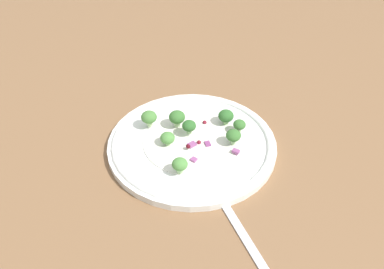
% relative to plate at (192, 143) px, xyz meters
% --- Properties ---
extents(ground_plane, '(1.80, 1.80, 0.02)m').
position_rel_plate_xyz_m(ground_plane, '(-0.01, -0.01, -0.02)').
color(ground_plane, brown).
extents(plate, '(0.28, 0.28, 0.02)m').
position_rel_plate_xyz_m(plate, '(0.00, 0.00, 0.00)').
color(plate, white).
rests_on(plate, ground_plane).
extents(dressing_pool, '(0.16, 0.16, 0.00)m').
position_rel_plate_xyz_m(dressing_pool, '(0.00, 0.00, 0.00)').
color(dressing_pool, white).
rests_on(dressing_pool, plate).
extents(broccoli_floret_0, '(0.02, 0.02, 0.02)m').
position_rel_plate_xyz_m(broccoli_floret_0, '(-0.02, 0.08, 0.02)').
color(broccoli_floret_0, '#9EC684').
rests_on(broccoli_floret_0, plate).
extents(broccoli_floret_1, '(0.02, 0.02, 0.02)m').
position_rel_plate_xyz_m(broccoli_floret_1, '(0.01, -0.01, 0.03)').
color(broccoli_floret_1, '#8EB77A').
rests_on(broccoli_floret_1, plate).
extents(broccoli_floret_2, '(0.02, 0.02, 0.02)m').
position_rel_plate_xyz_m(broccoli_floret_2, '(-0.06, -0.05, 0.02)').
color(broccoli_floret_2, '#ADD18E').
rests_on(broccoli_floret_2, plate).
extents(broccoli_floret_3, '(0.02, 0.02, 0.02)m').
position_rel_plate_xyz_m(broccoli_floret_3, '(0.03, 0.02, 0.02)').
color(broccoli_floret_3, '#9EC684').
rests_on(broccoli_floret_3, plate).
extents(broccoli_floret_4, '(0.03, 0.03, 0.03)m').
position_rel_plate_xyz_m(broccoli_floret_4, '(0.04, -0.02, 0.03)').
color(broccoli_floret_4, '#ADD18E').
rests_on(broccoli_floret_4, plate).
extents(broccoli_floret_5, '(0.03, 0.03, 0.03)m').
position_rel_plate_xyz_m(broccoli_floret_5, '(0.08, -0.00, 0.03)').
color(broccoli_floret_5, '#ADD18E').
rests_on(broccoli_floret_5, plate).
extents(broccoli_floret_6, '(0.02, 0.02, 0.03)m').
position_rel_plate_xyz_m(broccoli_floret_6, '(-0.07, -0.02, 0.02)').
color(broccoli_floret_6, '#8EB77A').
rests_on(broccoli_floret_6, plate).
extents(broccoli_floret_7, '(0.03, 0.03, 0.03)m').
position_rel_plate_xyz_m(broccoli_floret_7, '(-0.04, -0.07, 0.02)').
color(broccoli_floret_7, '#9EC684').
rests_on(broccoli_floret_7, plate).
extents(cranberry_0, '(0.01, 0.01, 0.01)m').
position_rel_plate_xyz_m(cranberry_0, '(-0.01, 0.00, 0.01)').
color(cranberry_0, maroon).
rests_on(cranberry_0, plate).
extents(cranberry_1, '(0.01, 0.01, 0.01)m').
position_rel_plate_xyz_m(cranberry_1, '(-0.00, 0.02, 0.01)').
color(cranberry_1, '#4C0A14').
rests_on(cranberry_1, plate).
extents(cranberry_2, '(0.01, 0.01, 0.01)m').
position_rel_plate_xyz_m(cranberry_2, '(-0.00, -0.05, 0.01)').
color(cranberry_2, maroon).
rests_on(cranberry_2, plate).
extents(onion_bit_0, '(0.01, 0.01, 0.01)m').
position_rel_plate_xyz_m(onion_bit_0, '(-0.06, -0.04, 0.01)').
color(onion_bit_0, '#A35B93').
rests_on(onion_bit_0, plate).
extents(onion_bit_1, '(0.01, 0.01, 0.00)m').
position_rel_plate_xyz_m(onion_bit_1, '(-0.08, 0.00, 0.01)').
color(onion_bit_1, '#934C84').
rests_on(onion_bit_1, plate).
extents(onion_bit_2, '(0.01, 0.01, 0.01)m').
position_rel_plate_xyz_m(onion_bit_2, '(-0.02, 0.04, 0.01)').
color(onion_bit_2, '#934C84').
rests_on(onion_bit_2, plate).
extents(onion_bit_3, '(0.02, 0.02, 0.00)m').
position_rel_plate_xyz_m(onion_bit_3, '(-0.00, 0.01, 0.01)').
color(onion_bit_3, '#934C84').
rests_on(onion_bit_3, plate).
extents(onion_bit_4, '(0.01, 0.01, 0.00)m').
position_rel_plate_xyz_m(onion_bit_4, '(-0.03, -0.00, 0.01)').
color(onion_bit_4, '#843D75').
rests_on(onion_bit_4, plate).
extents(fork, '(0.15, 0.14, 0.01)m').
position_rel_plate_xyz_m(fork, '(-0.12, 0.12, -0.01)').
color(fork, silver).
rests_on(fork, ground_plane).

